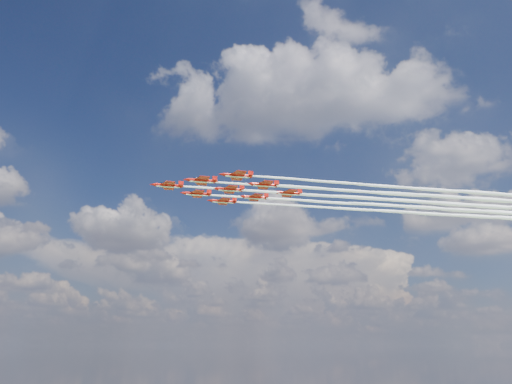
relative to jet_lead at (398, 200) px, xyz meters
The scene contains 9 objects.
jet_lead is the anchor object (origin of this frame).
jet_row2_port 11.23m from the jet_lead, ahead, with size 136.29×72.46×2.41m.
jet_row2_starb 11.23m from the jet_lead, 63.02° to the left, with size 136.29×72.46×2.41m.
jet_row3_port 22.46m from the jet_lead, ahead, with size 136.29×72.46×2.41m.
jet_row3_centre 18.24m from the jet_lead, 27.32° to the left, with size 136.29×72.46×2.41m.
jet_row3_starb 22.46m from the jet_lead, 63.02° to the left, with size 136.29×72.46×2.41m.
jet_row4_port 28.13m from the jet_lead, 13.85° to the left, with size 136.29×72.46×2.41m.
jet_row4_starb 28.13m from the jet_lead, 40.79° to the left, with size 136.29×72.46×2.41m.
jet_tail 36.48m from the jet_lead, 27.32° to the left, with size 136.29×72.46×2.41m.
Camera 1 is at (39.16, -133.72, 43.06)m, focal length 35.00 mm.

